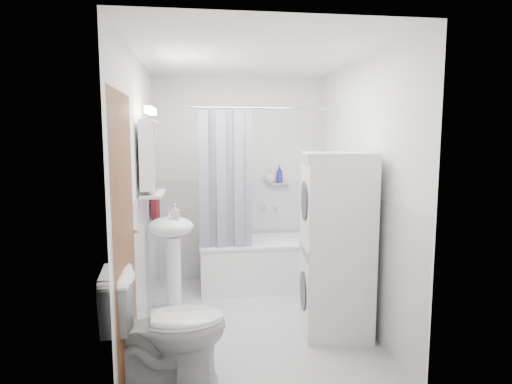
{
  "coord_description": "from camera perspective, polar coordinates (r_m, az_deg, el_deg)",
  "views": [
    {
      "loc": [
        -0.47,
        -3.77,
        1.7
      ],
      "look_at": [
        0.04,
        0.15,
        1.19
      ],
      "focal_mm": 30.0,
      "sensor_mm": 36.0,
      "label": 1
    }
  ],
  "objects": [
    {
      "name": "floor",
      "position": [
        4.16,
        -0.36,
        -16.8
      ],
      "size": [
        2.6,
        2.6,
        0.0
      ],
      "primitive_type": "plane",
      "color": "#B6B7BB",
      "rests_on": "ground"
    },
    {
      "name": "room_walls",
      "position": [
        3.81,
        -0.38,
        4.08
      ],
      "size": [
        2.6,
        2.6,
        2.6
      ],
      "color": "white",
      "rests_on": "ground"
    },
    {
      "name": "wainscot",
      "position": [
        4.24,
        -0.86,
        -7.75
      ],
      "size": [
        1.98,
        2.58,
        2.58
      ],
      "color": "white",
      "rests_on": "ground"
    },
    {
      "name": "door",
      "position": [
        3.33,
        -15.65,
        -5.1
      ],
      "size": [
        0.05,
        2.0,
        2.0
      ],
      "color": "brown",
      "rests_on": "ground"
    },
    {
      "name": "bathtub",
      "position": [
        4.95,
        0.91,
        -9.15
      ],
      "size": [
        1.43,
        0.68,
        0.55
      ],
      "color": "white",
      "rests_on": "ground"
    },
    {
      "name": "tub_spout",
      "position": [
        5.17,
        2.59,
        -2.0
      ],
      "size": [
        0.04,
        0.12,
        0.04
      ],
      "primitive_type": "cylinder",
      "rotation": [
        1.57,
        0.0,
        0.0
      ],
      "color": "silver",
      "rests_on": "room_walls"
    },
    {
      "name": "curtain_rod",
      "position": [
        4.48,
        1.48,
        11.13
      ],
      "size": [
        1.61,
        0.02,
        0.02
      ],
      "primitive_type": "cylinder",
      "rotation": [
        0.0,
        1.57,
        0.0
      ],
      "color": "silver",
      "rests_on": "room_walls"
    },
    {
      "name": "shower_curtain",
      "position": [
        4.45,
        -4.02,
        1.46
      ],
      "size": [
        0.55,
        0.02,
        1.45
      ],
      "color": "#141C46",
      "rests_on": "curtain_rod"
    },
    {
      "name": "sink",
      "position": [
        4.21,
        -11.19,
        -6.53
      ],
      "size": [
        0.44,
        0.37,
        1.04
      ],
      "color": "white",
      "rests_on": "ground"
    },
    {
      "name": "medicine_cabinet",
      "position": [
        3.9,
        -13.93,
        5.1
      ],
      "size": [
        0.13,
        0.5,
        0.71
      ],
      "color": "white",
      "rests_on": "room_walls"
    },
    {
      "name": "shelf",
      "position": [
        3.93,
        -13.55,
        -0.22
      ],
      "size": [
        0.18,
        0.54,
        0.02
      ],
      "primitive_type": "cube",
      "color": "silver",
      "rests_on": "room_walls"
    },
    {
      "name": "shower_caddy",
      "position": [
        5.13,
        3.18,
        1.12
      ],
      "size": [
        0.22,
        0.06,
        0.02
      ],
      "primitive_type": "cube",
      "color": "silver",
      "rests_on": "room_walls"
    },
    {
      "name": "towel",
      "position": [
        4.57,
        -13.33,
        1.76
      ],
      "size": [
        0.07,
        0.36,
        0.88
      ],
      "color": "#5B1016",
      "rests_on": "room_walls"
    },
    {
      "name": "washer_dryer",
      "position": [
        3.76,
        10.6,
        -6.88
      ],
      "size": [
        0.62,
        0.61,
        1.57
      ],
      "rotation": [
        0.0,
        0.0,
        -0.1
      ],
      "color": "white",
      "rests_on": "ground"
    },
    {
      "name": "toilet",
      "position": [
        3.12,
        -11.89,
        -17.3
      ],
      "size": [
        0.87,
        0.54,
        0.82
      ],
      "primitive_type": "imported",
      "rotation": [
        0.0,
        0.0,
        1.67
      ],
      "color": "white",
      "rests_on": "ground"
    },
    {
      "name": "soap_pump",
      "position": [
        4.1,
        -10.72,
        -3.38
      ],
      "size": [
        0.08,
        0.17,
        0.08
      ],
      "primitive_type": "imported",
      "color": "gray",
      "rests_on": "sink"
    },
    {
      "name": "shelf_bottle",
      "position": [
        3.77,
        -13.81,
        0.2
      ],
      "size": [
        0.07,
        0.18,
        0.07
      ],
      "primitive_type": "imported",
      "color": "gray",
      "rests_on": "shelf"
    },
    {
      "name": "shelf_cup",
      "position": [
        4.04,
        -13.4,
        0.88
      ],
      "size": [
        0.1,
        0.09,
        0.1
      ],
      "primitive_type": "imported",
      "color": "gray",
      "rests_on": "shelf"
    },
    {
      "name": "shampoo_a",
      "position": [
        5.1,
        1.82,
        1.95
      ],
      "size": [
        0.13,
        0.17,
        0.13
      ],
      "primitive_type": "imported",
      "color": "gray",
      "rests_on": "shower_caddy"
    },
    {
      "name": "shampoo_b",
      "position": [
        5.12,
        3.14,
        1.68
      ],
      "size": [
        0.08,
        0.21,
        0.08
      ],
      "primitive_type": "imported",
      "color": "#272595",
      "rests_on": "shower_caddy"
    }
  ]
}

